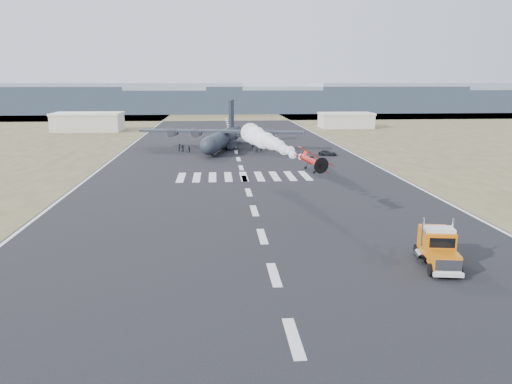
{
  "coord_description": "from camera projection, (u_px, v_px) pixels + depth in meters",
  "views": [
    {
      "loc": [
        -5.31,
        -44.16,
        17.92
      ],
      "look_at": [
        -0.23,
        18.23,
        4.0
      ],
      "focal_mm": 35.0,
      "sensor_mm": 36.0,
      "label": 1
    }
  ],
  "objects": [
    {
      "name": "crew_d",
      "position": [
        253.0,
        147.0,
        132.77
      ],
      "size": [
        0.97,
        0.58,
        1.58
      ],
      "primitive_type": "imported",
      "rotation": [
        0.0,
        0.0,
        6.16
      ],
      "color": "black",
      "rests_on": "ground"
    },
    {
      "name": "hangar_left",
      "position": [
        88.0,
        122.0,
        183.49
      ],
      "size": [
        24.5,
        14.5,
        6.7
      ],
      "color": "#B6B2A2",
      "rests_on": "ground"
    },
    {
      "name": "ridge_seg_d",
      "position": [
        224.0,
        101.0,
        298.82
      ],
      "size": [
        150.0,
        50.0,
        13.0
      ],
      "primitive_type": "cube",
      "color": "gray",
      "rests_on": "ground"
    },
    {
      "name": "crew_c",
      "position": [
        224.0,
        149.0,
        128.33
      ],
      "size": [
        1.02,
        1.31,
        1.84
      ],
      "primitive_type": "imported",
      "rotation": [
        0.0,
        0.0,
        2.03
      ],
      "color": "black",
      "rests_on": "ground"
    },
    {
      "name": "crew_g",
      "position": [
        257.0,
        149.0,
        127.81
      ],
      "size": [
        0.64,
        0.53,
        1.73
      ],
      "primitive_type": "imported",
      "rotation": [
        0.0,
        0.0,
        3.15
      ],
      "color": "black",
      "rests_on": "ground"
    },
    {
      "name": "ridge_seg_c",
      "position": [
        113.0,
        98.0,
        293.24
      ],
      "size": [
        150.0,
        50.0,
        17.0
      ],
      "primitive_type": "cube",
      "color": "gray",
      "rests_on": "ground"
    },
    {
      "name": "scrub_far",
      "position": [
        225.0,
        115.0,
        271.05
      ],
      "size": [
        500.0,
        80.0,
        0.0
      ],
      "primitive_type": "cube",
      "color": "brown",
      "rests_on": "ground"
    },
    {
      "name": "ridge_seg_f",
      "position": [
        434.0,
        97.0,
        308.69
      ],
      "size": [
        150.0,
        50.0,
        17.0
      ],
      "primitive_type": "cube",
      "color": "gray",
      "rests_on": "ground"
    },
    {
      "name": "crew_e",
      "position": [
        183.0,
        148.0,
        130.33
      ],
      "size": [
        1.04,
        0.93,
        1.81
      ],
      "primitive_type": "imported",
      "rotation": [
        0.0,
        0.0,
        0.56
      ],
      "color": "black",
      "rests_on": "ground"
    },
    {
      "name": "crew_f",
      "position": [
        261.0,
        148.0,
        130.24
      ],
      "size": [
        1.73,
        0.96,
        1.78
      ],
      "primitive_type": "imported",
      "rotation": [
        0.0,
        0.0,
        0.28
      ],
      "color": "black",
      "rests_on": "ground"
    },
    {
      "name": "crew_a",
      "position": [
        239.0,
        151.0,
        125.89
      ],
      "size": [
        0.75,
        0.74,
        1.59
      ],
      "primitive_type": "imported",
      "rotation": [
        0.0,
        0.0,
        0.72
      ],
      "color": "black",
      "rests_on": "ground"
    },
    {
      "name": "support_vehicle",
      "position": [
        328.0,
        153.0,
        123.16
      ],
      "size": [
        5.0,
        3.51,
        1.27
      ],
      "primitive_type": "imported",
      "rotation": [
        0.0,
        0.0,
        1.23
      ],
      "color": "black",
      "rests_on": "ground"
    },
    {
      "name": "ground",
      "position": [
        274.0,
        275.0,
        47.27
      ],
      "size": [
        500.0,
        500.0,
        0.0
      ],
      "primitive_type": "plane",
      "color": "black",
      "rests_on": "ground"
    },
    {
      "name": "crew_b",
      "position": [
        189.0,
        149.0,
        127.9
      ],
      "size": [
        0.95,
        0.9,
        1.67
      ],
      "primitive_type": "imported",
      "rotation": [
        0.0,
        0.0,
        5.6
      ],
      "color": "black",
      "rests_on": "ground"
    },
    {
      "name": "smoke_trail",
      "position": [
        260.0,
        138.0,
        87.53
      ],
      "size": [
        7.13,
        30.8,
        3.64
      ],
      "rotation": [
        0.0,
        0.0,
        0.17
      ],
      "color": "white"
    },
    {
      "name": "transport_aircraft",
      "position": [
        223.0,
        137.0,
        134.71
      ],
      "size": [
        43.86,
        35.88,
        12.74
      ],
      "rotation": [
        0.0,
        0.0,
        -0.22
      ],
      "color": "black",
      "rests_on": "ground"
    },
    {
      "name": "hangar_right",
      "position": [
        346.0,
        120.0,
        196.2
      ],
      "size": [
        20.5,
        12.5,
        5.9
      ],
      "color": "#B6B2A2",
      "rests_on": "ground"
    },
    {
      "name": "ridge_seg_e",
      "position": [
        330.0,
        99.0,
        303.76
      ],
      "size": [
        150.0,
        50.0,
        15.0
      ],
      "primitive_type": "cube",
      "color": "gray",
      "rests_on": "ground"
    },
    {
      "name": "runway_markings",
      "position": [
        241.0,
        168.0,
        105.65
      ],
      "size": [
        60.0,
        260.0,
        0.01
      ],
      "primitive_type": null,
      "color": "silver",
      "rests_on": "ground"
    },
    {
      "name": "crew_h",
      "position": [
        180.0,
        148.0,
        130.77
      ],
      "size": [
        0.66,
        0.97,
        1.87
      ],
      "primitive_type": "imported",
      "rotation": [
        0.0,
        0.0,
        1.68
      ],
      "color": "black",
      "rests_on": "ground"
    },
    {
      "name": "aerobatic_biplane",
      "position": [
        312.0,
        161.0,
        63.5
      ],
      "size": [
        5.19,
        5.31,
        3.95
      ],
      "rotation": [
        0.0,
        0.51,
        0.17
      ],
      "color": "#A9300B"
    },
    {
      "name": "semi_truck",
      "position": [
        438.0,
        247.0,
        49.2
      ],
      "size": [
        4.04,
        8.99,
        3.95
      ],
      "rotation": [
        0.0,
        0.0,
        -0.16
      ],
      "color": "black",
      "rests_on": "ground"
    }
  ]
}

